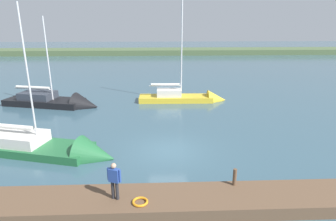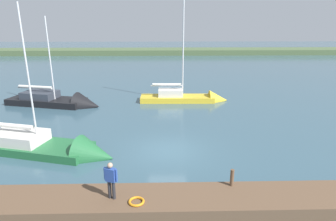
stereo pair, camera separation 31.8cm
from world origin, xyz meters
name	(u,v)px [view 1 (the left image)]	position (x,y,z in m)	size (l,w,h in m)	color
ground_plane	(168,150)	(0.00, 0.00, 0.00)	(200.00, 200.00, 0.00)	#385666
far_shoreline	(158,54)	(0.00, -54.78, 0.00)	(180.00, 8.00, 2.40)	#4C603D
dock_pier	(174,202)	(0.00, 5.64, 0.28)	(27.58, 2.11, 0.57)	brown
mooring_post_far	(235,177)	(-2.76, 4.90, 0.96)	(0.17, 0.17, 0.79)	brown
life_ring_buoy	(140,202)	(1.40, 6.06, 0.62)	(0.66, 0.66, 0.10)	orange
sailboat_far_right	(188,99)	(-2.49, -11.32, 0.22)	(8.65, 2.19, 11.11)	gold
sailboat_far_left	(51,150)	(7.07, 0.12, 0.20)	(10.05, 4.80, 9.71)	#236638
sailboat_behind_pier	(60,103)	(9.78, -10.13, 0.24)	(9.41, 4.54, 9.17)	black
person_on_dock	(114,179)	(2.44, 5.72, 1.50)	(0.59, 0.37, 1.63)	#28282D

